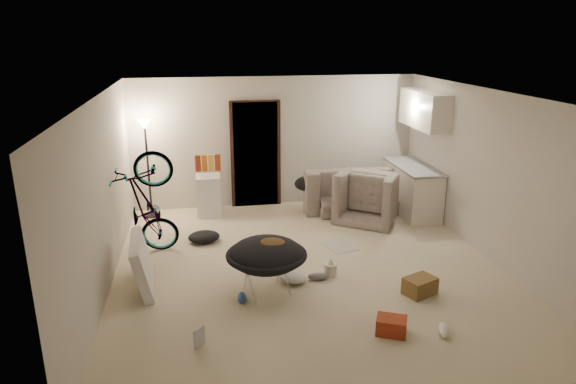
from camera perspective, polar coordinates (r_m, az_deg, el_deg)
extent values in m
cube|color=beige|center=(7.58, 2.23, -8.44)|extent=(5.50, 6.00, 0.02)
cube|color=white|center=(6.87, 2.47, 10.83)|extent=(5.50, 6.00, 0.02)
cube|color=beige|center=(9.99, -1.39, 5.60)|extent=(5.50, 0.02, 2.50)
cube|color=beige|center=(4.44, 10.87, -10.35)|extent=(5.50, 0.02, 2.50)
cube|color=beige|center=(7.08, -20.03, -0.46)|extent=(0.02, 6.00, 2.50)
cube|color=beige|center=(8.16, 21.63, 1.65)|extent=(0.02, 6.00, 2.50)
cube|color=black|center=(9.95, -3.62, 4.17)|extent=(0.85, 0.10, 2.04)
cube|color=black|center=(9.93, -3.60, 4.13)|extent=(0.97, 0.04, 2.10)
cylinder|color=black|center=(9.91, -14.86, -2.52)|extent=(0.28, 0.28, 0.03)
cylinder|color=black|center=(9.67, -15.24, 2.14)|extent=(0.04, 0.04, 1.70)
cone|color=#FFE0A5|center=(9.48, -15.66, 7.21)|extent=(0.24, 0.24, 0.18)
cube|color=silver|center=(9.93, 13.57, 0.20)|extent=(0.60, 1.50, 0.88)
cube|color=gray|center=(9.80, 13.76, 2.77)|extent=(0.64, 1.54, 0.04)
cube|color=silver|center=(9.65, 14.93, 8.83)|extent=(0.38, 1.40, 0.65)
imported|color=#363E36|center=(10.04, 7.62, -0.04)|extent=(2.14, 0.89, 0.62)
imported|color=#363E36|center=(9.52, 9.28, -0.88)|extent=(1.40, 1.37, 0.69)
imported|color=black|center=(8.14, -15.25, -3.75)|extent=(1.72, 0.81, 0.97)
imported|color=maroon|center=(5.89, -10.37, -16.85)|extent=(0.28, 0.29, 0.02)
cube|color=white|center=(9.66, -8.79, -0.38)|extent=(0.45, 0.45, 0.75)
cube|color=maroon|center=(9.49, -9.99, 3.15)|extent=(0.11, 0.08, 0.30)
cube|color=#CE6719|center=(9.49, -9.27, 3.19)|extent=(0.10, 0.08, 0.30)
cube|color=gold|center=(9.49, -8.54, 3.23)|extent=(0.10, 0.07, 0.30)
cube|color=maroon|center=(9.50, -7.82, 3.27)|extent=(0.10, 0.08, 0.30)
cylinder|color=silver|center=(6.80, -2.37, -9.27)|extent=(0.70, 0.70, 0.49)
ellipsoid|color=black|center=(6.67, -2.41, -6.97)|extent=(0.98, 0.98, 0.41)
torus|color=black|center=(6.67, -2.41, -6.97)|extent=(1.05, 1.05, 0.08)
ellipsoid|color=#4D341A|center=(6.60, -1.95, -6.18)|extent=(0.52, 0.45, 0.22)
ellipsoid|color=black|center=(9.73, 2.33, 0.96)|extent=(0.63, 0.55, 0.28)
cube|color=silver|center=(7.15, -15.87, -7.65)|extent=(0.34, 1.07, 0.70)
cube|color=brown|center=(7.04, 14.44, -10.06)|extent=(0.48, 0.42, 0.23)
cube|color=maroon|center=(6.14, 11.42, -14.36)|extent=(0.41, 0.37, 0.19)
cylinder|color=beige|center=(7.33, 4.73, -8.60)|extent=(0.18, 0.18, 0.18)
cone|color=beige|center=(7.27, 4.76, -7.70)|extent=(0.10, 0.10, 0.08)
cube|color=#B7B0A9|center=(8.32, 5.76, -6.00)|extent=(0.56, 0.64, 0.01)
cube|color=#2E55A7|center=(7.53, -3.22, -8.46)|extent=(0.30, 0.33, 0.03)
cube|color=silver|center=(7.46, -2.90, -8.72)|extent=(0.23, 0.28, 0.02)
ellipsoid|color=#2E55A7|center=(6.71, -5.14, -11.61)|extent=(0.14, 0.27, 0.10)
ellipsoid|color=slate|center=(7.21, 3.34, -9.34)|extent=(0.29, 0.14, 0.11)
ellipsoid|color=white|center=(6.29, 16.89, -14.43)|extent=(0.21, 0.32, 0.11)
ellipsoid|color=black|center=(8.54, -9.32, -4.93)|extent=(0.56, 0.49, 0.17)
ellipsoid|color=silver|center=(7.16, 0.56, -9.46)|extent=(0.50, 0.50, 0.12)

